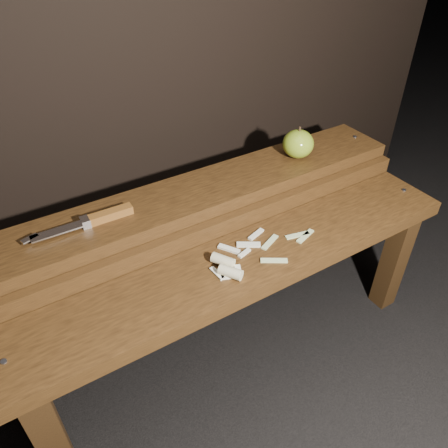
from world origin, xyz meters
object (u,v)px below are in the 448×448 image
apple (298,144)px  knife (97,219)px  bench_front_tier (249,280)px  bench_rear_tier (204,214)px

apple → knife: (-0.61, -0.00, -0.03)m
apple → knife: bearing=-179.9°
bench_front_tier → knife: bearing=141.1°
bench_rear_tier → knife: (-0.29, 0.00, 0.10)m
bench_front_tier → apple: size_ratio=12.75×
bench_rear_tier → apple: 0.35m
apple → knife: apple is taller
bench_front_tier → knife: size_ratio=4.62×
bench_front_tier → knife: 0.40m
bench_front_tier → knife: (-0.29, 0.23, 0.16)m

